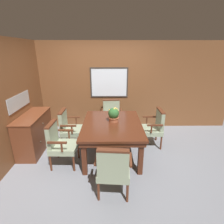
{
  "coord_description": "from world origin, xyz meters",
  "views": [
    {
      "loc": [
        0.12,
        -3.28,
        2.21
      ],
      "look_at": [
        0.16,
        0.28,
        0.94
      ],
      "focal_mm": 28.0,
      "sensor_mm": 36.0,
      "label": 1
    }
  ],
  "objects_px": {
    "chair_head_far": "(112,115)",
    "chair_right_far": "(154,126)",
    "chair_left_far": "(70,127)",
    "sideboard_cabinet": "(34,132)",
    "chair_left_near": "(60,143)",
    "potted_plant": "(114,115)",
    "dining_table": "(112,127)",
    "chair_head_near": "(113,168)"
  },
  "relations": [
    {
      "from": "chair_head_far",
      "to": "chair_right_far",
      "type": "xyz_separation_m",
      "value": [
        0.99,
        -0.78,
        0.0
      ]
    },
    {
      "from": "chair_head_near",
      "to": "chair_left_near",
      "type": "height_order",
      "value": "same"
    },
    {
      "from": "chair_right_far",
      "to": "sideboard_cabinet",
      "type": "xyz_separation_m",
      "value": [
        -2.77,
        -0.17,
        -0.06
      ]
    },
    {
      "from": "chair_head_far",
      "to": "chair_right_far",
      "type": "relative_size",
      "value": 1.0
    },
    {
      "from": "chair_right_far",
      "to": "chair_head_near",
      "type": "bearing_deg",
      "value": -32.43
    },
    {
      "from": "chair_left_near",
      "to": "potted_plant",
      "type": "distance_m",
      "value": 1.24
    },
    {
      "from": "chair_head_near",
      "to": "chair_right_far",
      "type": "relative_size",
      "value": 1.0
    },
    {
      "from": "dining_table",
      "to": "chair_right_far",
      "type": "distance_m",
      "value": 1.08
    },
    {
      "from": "chair_head_near",
      "to": "chair_right_far",
      "type": "bearing_deg",
      "value": -117.79
    },
    {
      "from": "chair_left_near",
      "to": "potted_plant",
      "type": "relative_size",
      "value": 2.89
    },
    {
      "from": "dining_table",
      "to": "chair_left_far",
      "type": "relative_size",
      "value": 1.76
    },
    {
      "from": "dining_table",
      "to": "sideboard_cabinet",
      "type": "xyz_separation_m",
      "value": [
        -1.78,
        0.21,
        -0.22
      ]
    },
    {
      "from": "chair_left_near",
      "to": "potted_plant",
      "type": "xyz_separation_m",
      "value": [
        1.06,
        0.48,
        0.4
      ]
    },
    {
      "from": "chair_right_far",
      "to": "chair_left_far",
      "type": "relative_size",
      "value": 1.0
    },
    {
      "from": "chair_head_near",
      "to": "chair_head_far",
      "type": "xyz_separation_m",
      "value": [
        -0.0,
        2.34,
        0.0
      ]
    },
    {
      "from": "dining_table",
      "to": "chair_head_far",
      "type": "distance_m",
      "value": 1.17
    },
    {
      "from": "dining_table",
      "to": "chair_head_far",
      "type": "relative_size",
      "value": 1.76
    },
    {
      "from": "chair_head_near",
      "to": "potted_plant",
      "type": "xyz_separation_m",
      "value": [
        0.03,
        1.29,
        0.4
      ]
    },
    {
      "from": "chair_head_near",
      "to": "chair_head_far",
      "type": "distance_m",
      "value": 2.34
    },
    {
      "from": "chair_head_far",
      "to": "chair_left_near",
      "type": "distance_m",
      "value": 1.85
    },
    {
      "from": "potted_plant",
      "to": "chair_head_far",
      "type": "bearing_deg",
      "value": 91.73
    },
    {
      "from": "dining_table",
      "to": "chair_right_far",
      "type": "height_order",
      "value": "chair_right_far"
    },
    {
      "from": "chair_left_far",
      "to": "sideboard_cabinet",
      "type": "relative_size",
      "value": 0.76
    },
    {
      "from": "chair_right_far",
      "to": "chair_left_far",
      "type": "xyz_separation_m",
      "value": [
        -2.0,
        -0.01,
        0.0
      ]
    },
    {
      "from": "dining_table",
      "to": "chair_left_near",
      "type": "bearing_deg",
      "value": -160.34
    },
    {
      "from": "chair_left_far",
      "to": "dining_table",
      "type": "bearing_deg",
      "value": -110.14
    },
    {
      "from": "chair_head_near",
      "to": "sideboard_cabinet",
      "type": "bearing_deg",
      "value": -33.07
    },
    {
      "from": "chair_left_far",
      "to": "sideboard_cabinet",
      "type": "bearing_deg",
      "value": 101.72
    },
    {
      "from": "chair_left_near",
      "to": "chair_head_far",
      "type": "bearing_deg",
      "value": -32.2
    },
    {
      "from": "sideboard_cabinet",
      "to": "chair_left_far",
      "type": "bearing_deg",
      "value": 11.58
    },
    {
      "from": "chair_left_near",
      "to": "sideboard_cabinet",
      "type": "xyz_separation_m",
      "value": [
        -0.75,
        0.58,
        -0.06
      ]
    },
    {
      "from": "chair_head_far",
      "to": "chair_left_far",
      "type": "relative_size",
      "value": 1.0
    },
    {
      "from": "chair_head_far",
      "to": "chair_left_far",
      "type": "bearing_deg",
      "value": -146.11
    },
    {
      "from": "chair_head_near",
      "to": "potted_plant",
      "type": "bearing_deg",
      "value": -86.48
    },
    {
      "from": "sideboard_cabinet",
      "to": "chair_head_far",
      "type": "bearing_deg",
      "value": 28.1
    },
    {
      "from": "chair_head_near",
      "to": "sideboard_cabinet",
      "type": "distance_m",
      "value": 2.26
    },
    {
      "from": "dining_table",
      "to": "chair_head_far",
      "type": "xyz_separation_m",
      "value": [
        0.0,
        1.16,
        -0.16
      ]
    },
    {
      "from": "chair_head_near",
      "to": "chair_head_far",
      "type": "bearing_deg",
      "value": -85.16
    },
    {
      "from": "chair_right_far",
      "to": "chair_left_far",
      "type": "bearing_deg",
      "value": -89.7
    },
    {
      "from": "chair_head_near",
      "to": "chair_left_far",
      "type": "distance_m",
      "value": 1.84
    },
    {
      "from": "chair_head_far",
      "to": "sideboard_cabinet",
      "type": "relative_size",
      "value": 0.76
    },
    {
      "from": "chair_head_near",
      "to": "chair_left_near",
      "type": "xyz_separation_m",
      "value": [
        -1.04,
        0.8,
        0.0
      ]
    }
  ]
}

